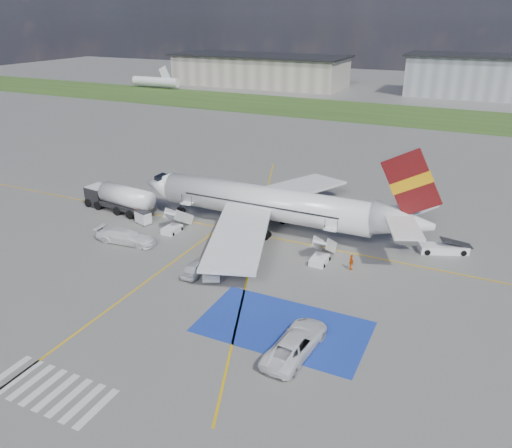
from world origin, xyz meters
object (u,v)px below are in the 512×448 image
object	(u,v)px
gpu_cart	(143,218)
van_white_a	(296,340)
car_silver_a	(195,267)
belt_loader	(444,249)
airliner	(276,204)
car_silver_b	(213,267)
fuel_tanker	(120,200)
van_white_b	(125,234)

from	to	relation	value
gpu_cart	van_white_a	world-z (taller)	van_white_a
car_silver_a	van_white_a	size ratio (longest dim) A/B	0.72
belt_loader	airliner	bearing A→B (deg)	164.97
gpu_cart	van_white_a	distance (m)	30.62
airliner	gpu_cart	bearing A→B (deg)	-162.18
gpu_cart	car_silver_b	xyz separation A→B (m)	(14.28, -7.53, 0.06)
fuel_tanker	belt_loader	bearing A→B (deg)	14.79
gpu_cart	van_white_a	xyz separation A→B (m)	(26.35, -15.60, 0.36)
van_white_a	gpu_cart	bearing A→B (deg)	-25.92
car_silver_b	van_white_b	xyz separation A→B (m)	(-12.58, 2.09, 0.27)
airliner	car_silver_b	size ratio (longest dim) A/B	7.60
airliner	van_white_b	size ratio (longest dim) A/B	6.73
airliner	car_silver_a	xyz separation A→B (m)	(-3.04, -13.27, -2.67)
car_silver_a	car_silver_b	bearing A→B (deg)	-164.06
belt_loader	car_silver_a	world-z (taller)	belt_loader
fuel_tanker	van_white_b	bearing A→B (deg)	-40.23
airliner	car_silver_a	world-z (taller)	airliner
fuel_tanker	van_white_a	size ratio (longest dim) A/B	1.85
airliner	fuel_tanker	distance (m)	21.33
belt_loader	car_silver_a	size ratio (longest dim) A/B	1.35
car_silver_b	van_white_a	xyz separation A→B (m)	(12.07, -8.07, 0.30)
belt_loader	car_silver_b	distance (m)	25.41
fuel_tanker	belt_loader	size ratio (longest dim) A/B	1.90
airliner	fuel_tanker	xyz separation A→B (m)	(-21.05, -2.86, -1.87)
van_white_b	gpu_cart	bearing A→B (deg)	12.75
gpu_cart	van_white_b	world-z (taller)	van_white_b
fuel_tanker	gpu_cart	world-z (taller)	fuel_tanker
belt_loader	car_silver_b	bearing A→B (deg)	-166.16
van_white_b	van_white_a	bearing A→B (deg)	-117.01
airliner	belt_loader	bearing A→B (deg)	7.78
airliner	fuel_tanker	bearing A→B (deg)	-172.26
gpu_cart	car_silver_a	world-z (taller)	gpu_cart
car_silver_b	van_white_a	world-z (taller)	van_white_a
airliner	belt_loader	xyz separation A→B (m)	(18.96, 2.59, -2.98)
fuel_tanker	van_white_b	world-z (taller)	fuel_tanker
airliner	van_white_b	xyz separation A→B (m)	(-14.01, -10.49, -2.32)
airliner	van_white_a	bearing A→B (deg)	-62.74
gpu_cart	belt_loader	bearing A→B (deg)	30.74
car_silver_b	gpu_cart	bearing A→B (deg)	-54.66
car_silver_b	belt_loader	bearing A→B (deg)	-170.20
airliner	car_silver_a	bearing A→B (deg)	-102.91
airliner	belt_loader	world-z (taller)	airliner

